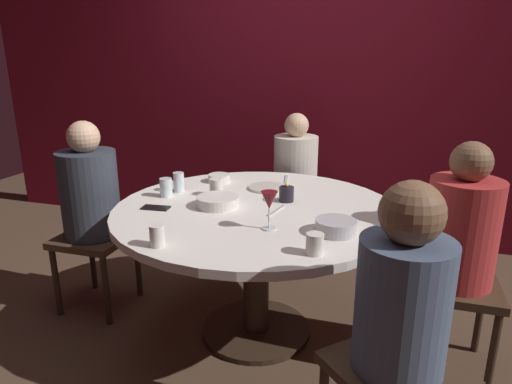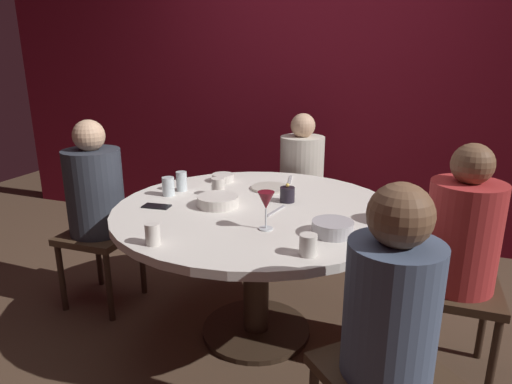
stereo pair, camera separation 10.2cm
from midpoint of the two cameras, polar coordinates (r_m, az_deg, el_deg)
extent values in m
plane|color=#4C3828|center=(2.66, 1.15, -17.25)|extent=(8.00, 8.00, 0.00)
cube|color=maroon|center=(3.75, 9.18, 13.76)|extent=(6.00, 0.10, 2.60)
cylinder|color=silver|center=(2.33, 1.25, -2.36)|extent=(1.47, 1.47, 0.04)
cylinder|color=#332319|center=(2.48, 1.20, -10.50)|extent=(0.14, 0.14, 0.70)
cylinder|color=#2D2116|center=(2.65, 1.15, -16.98)|extent=(0.60, 0.60, 0.03)
cube|color=#3F2D1E|center=(2.88, -18.24, -5.18)|extent=(0.40, 0.40, 0.04)
cylinder|color=#2D333D|center=(2.80, -18.75, 0.01)|extent=(0.33, 0.33, 0.50)
sphere|color=tan|center=(2.72, -19.41, 6.75)|extent=(0.18, 0.18, 0.18)
cylinder|color=#332319|center=(2.96, -22.47, -10.01)|extent=(0.04, 0.04, 0.43)
cylinder|color=#332319|center=(2.76, -17.08, -11.44)|extent=(0.04, 0.04, 0.43)
cylinder|color=#332319|center=(3.20, -18.46, -7.59)|extent=(0.04, 0.04, 0.43)
cylinder|color=#332319|center=(3.01, -13.26, -8.69)|extent=(0.04, 0.04, 0.43)
cube|color=#3F2D1E|center=(3.32, 6.54, -1.53)|extent=(0.40, 0.40, 0.04)
cylinder|color=beige|center=(3.24, 6.70, 2.82)|extent=(0.31, 0.31, 0.48)
sphere|color=tan|center=(3.18, 6.89, 8.34)|extent=(0.17, 0.17, 0.17)
cylinder|color=#332319|center=(3.59, 4.39, -3.99)|extent=(0.04, 0.04, 0.43)
cylinder|color=#332319|center=(3.28, 2.82, -6.00)|extent=(0.04, 0.04, 0.43)
cylinder|color=#332319|center=(3.52, 9.75, -4.61)|extent=(0.04, 0.04, 0.43)
cylinder|color=#332319|center=(3.21, 8.68, -6.73)|extent=(0.04, 0.04, 0.43)
cube|color=#3F2D1E|center=(2.36, 25.02, -11.09)|extent=(0.40, 0.40, 0.04)
cylinder|color=#B22D2D|center=(2.25, 25.86, -5.01)|extent=(0.32, 0.32, 0.50)
sphere|color=brown|center=(2.16, 26.97, 3.16)|extent=(0.18, 0.18, 0.18)
cylinder|color=#332319|center=(2.64, 27.83, -14.21)|extent=(0.04, 0.04, 0.43)
cylinder|color=#332319|center=(2.60, 20.23, -13.68)|extent=(0.04, 0.04, 0.43)
cylinder|color=#332319|center=(2.35, 28.94, -18.35)|extent=(0.04, 0.04, 0.43)
cylinder|color=#332319|center=(2.31, 20.23, -17.85)|extent=(0.04, 0.04, 0.43)
cube|color=#3F2D1E|center=(1.72, 17.72, -21.24)|extent=(0.57, 0.57, 0.04)
cylinder|color=#475670|center=(1.58, 18.56, -13.99)|extent=(0.43, 0.43, 0.47)
sphere|color=brown|center=(1.45, 19.75, -2.82)|extent=(0.21, 0.21, 0.21)
cylinder|color=black|center=(2.40, 5.20, -0.33)|extent=(0.08, 0.08, 0.08)
sphere|color=#F9D159|center=(2.39, 5.23, 0.86)|extent=(0.02, 0.02, 0.02)
cylinder|color=silver|center=(2.03, 2.69, -4.66)|extent=(0.06, 0.06, 0.01)
cylinder|color=silver|center=(2.01, 2.71, -3.39)|extent=(0.01, 0.01, 0.09)
cone|color=maroon|center=(1.99, 2.74, -1.09)|extent=(0.08, 0.08, 0.08)
cylinder|color=beige|center=(2.64, 2.92, 0.54)|extent=(0.22, 0.22, 0.01)
cube|color=black|center=(2.36, -11.28, -1.79)|extent=(0.15, 0.08, 0.01)
cylinder|color=#B7B7BC|center=(2.00, 11.12, -4.50)|extent=(0.18, 0.18, 0.06)
cylinder|color=silver|center=(2.79, -3.18, 1.83)|extent=(0.13, 0.13, 0.05)
cylinder|color=silver|center=(2.33, -3.60, -1.14)|extent=(0.22, 0.22, 0.05)
cylinder|color=silver|center=(1.89, -11.45, -5.24)|extent=(0.06, 0.06, 0.09)
cylinder|color=silver|center=(2.51, -3.66, 0.67)|extent=(0.07, 0.07, 0.10)
cylinder|color=silver|center=(2.54, -9.91, 0.70)|extent=(0.07, 0.07, 0.10)
cylinder|color=silver|center=(2.61, -8.31, 1.36)|extent=(0.06, 0.06, 0.11)
cylinder|color=silver|center=(1.78, 8.27, -6.66)|extent=(0.07, 0.07, 0.09)
cube|color=#B7B7BC|center=(2.26, 3.82, -2.40)|extent=(0.05, 0.18, 0.01)
cube|color=#B7B7BC|center=(2.83, 5.38, 1.58)|extent=(0.05, 0.18, 0.01)
camera|label=1|loc=(0.05, -88.73, 0.39)|focal=31.60mm
camera|label=2|loc=(0.05, 91.27, -0.39)|focal=31.60mm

